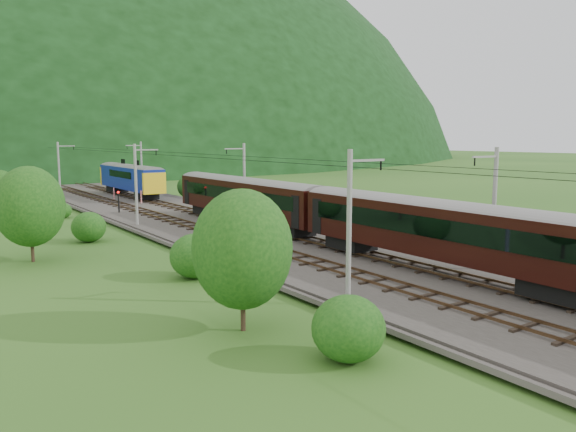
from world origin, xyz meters
TOP-DOWN VIEW (x-y plane):
  - ground at (0.00, 0.00)m, footprint 600.00×600.00m
  - railbed at (0.00, 10.00)m, footprint 14.00×220.00m
  - track_left at (-2.40, 10.00)m, footprint 2.40×220.00m
  - track_right at (2.40, 10.00)m, footprint 2.40×220.00m
  - catenary_left at (-6.12, 32.00)m, footprint 2.54×192.28m
  - catenary_right at (6.12, 32.00)m, footprint 2.54×192.28m
  - overhead_wires at (0.00, 10.00)m, footprint 4.83×198.00m
  - train at (2.40, 1.58)m, footprint 3.15×125.59m
  - hazard_post_near at (-0.60, 56.83)m, footprint 0.17×0.17m
  - hazard_post_far at (0.64, 49.43)m, footprint 0.18×0.18m
  - signal at (-4.75, 42.07)m, footprint 0.28×0.28m
  - vegetation_left at (-14.00, 12.64)m, footprint 11.72×143.59m
  - vegetation_right at (10.81, 22.07)m, footprint 6.78×95.50m

SIDE VIEW (x-z plane):
  - ground at x=0.00m, z-range 0.00..0.00m
  - railbed at x=0.00m, z-range 0.00..0.30m
  - track_left at x=-2.40m, z-range 0.24..0.51m
  - track_right at x=2.40m, z-range 0.24..0.51m
  - hazard_post_near at x=-0.60m, z-range 0.30..1.92m
  - hazard_post_far at x=0.64m, z-range 0.30..1.98m
  - vegetation_right at x=10.81m, z-range -0.15..2.88m
  - signal at x=-4.75m, z-range 0.52..3.01m
  - vegetation_left at x=-14.00m, z-range -0.52..6.41m
  - train at x=2.40m, z-range 0.96..6.44m
  - catenary_left at x=-6.12m, z-range 0.50..8.50m
  - catenary_right at x=6.12m, z-range 0.50..8.50m
  - overhead_wires at x=0.00m, z-range 7.08..7.12m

